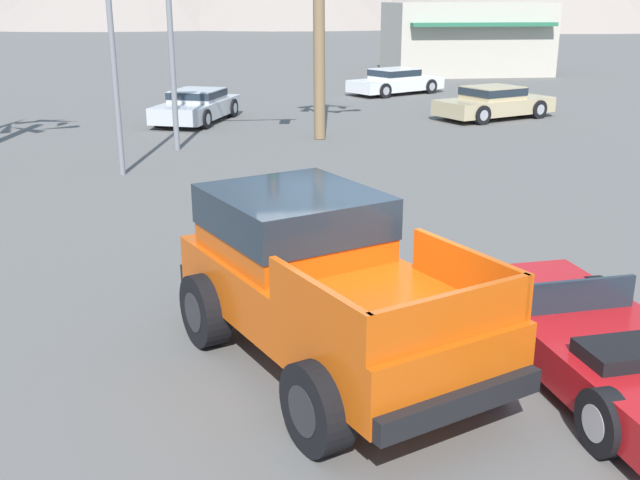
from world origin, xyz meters
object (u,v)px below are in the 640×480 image
object	(u,v)px
red_convertible_car	(600,346)
traffic_light_main	(213,7)
parked_car_silver	(197,105)
parked_car_tan	(494,102)
parked_car_white	(395,81)
orange_pickup_truck	(318,273)

from	to	relation	value
red_convertible_car	traffic_light_main	size ratio (longest dim) A/B	0.79
parked_car_silver	parked_car_tan	bearing A→B (deg)	-162.81
parked_car_silver	parked_car_white	distance (m)	11.35
parked_car_tan	parked_car_white	size ratio (longest dim) A/B	1.00
orange_pickup_truck	parked_car_tan	world-z (taller)	orange_pickup_truck
orange_pickup_truck	parked_car_silver	world-z (taller)	orange_pickup_truck
parked_car_tan	traffic_light_main	size ratio (longest dim) A/B	0.84
orange_pickup_truck	parked_car_tan	xyz separation A→B (m)	(8.88, 18.37, -0.51)
parked_car_tan	traffic_light_main	xyz separation A→B (m)	(-10.07, -4.62, 3.40)
parked_car_white	traffic_light_main	world-z (taller)	traffic_light_main
traffic_light_main	parked_car_silver	bearing A→B (deg)	98.10
orange_pickup_truck	red_convertible_car	distance (m)	3.37
red_convertible_car	orange_pickup_truck	bearing A→B (deg)	157.64
parked_car_silver	parked_car_white	bearing A→B (deg)	-120.96
orange_pickup_truck	parked_car_silver	xyz separation A→B (m)	(-1.94, 19.00, -0.53)
orange_pickup_truck	traffic_light_main	distance (m)	14.10
orange_pickup_truck	parked_car_silver	distance (m)	19.11
red_convertible_car	parked_car_tan	size ratio (longest dim) A/B	0.95
orange_pickup_truck	red_convertible_car	world-z (taller)	orange_pickup_truck
parked_car_white	orange_pickup_truck	bearing A→B (deg)	-44.39
orange_pickup_truck	traffic_light_main	world-z (taller)	traffic_light_main
parked_car_tan	red_convertible_car	bearing A→B (deg)	-40.04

